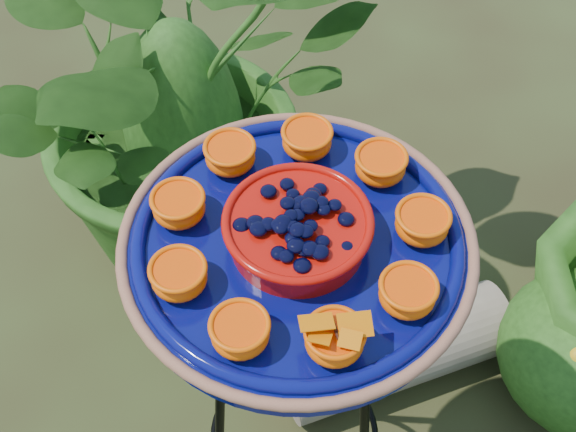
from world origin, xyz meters
name	(u,v)px	position (x,y,z in m)	size (l,w,h in m)	color
tripod_stand	(295,379)	(-0.09, 0.01, 0.53)	(0.33, 0.35, 0.88)	black
feeder_dish	(297,243)	(-0.09, 0.01, 0.92)	(0.47, 0.47, 0.11)	#070C5C
driftwood_log	(395,351)	(0.12, 0.32, 0.09)	(0.18, 0.18, 0.54)	gray
shrub_back_left	(179,91)	(-0.41, 0.72, 0.50)	(0.91, 0.79, 1.01)	#204612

